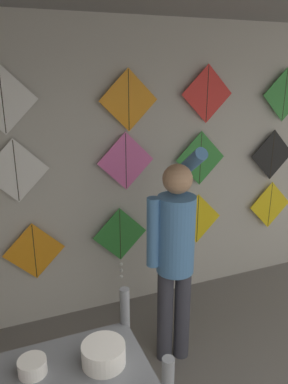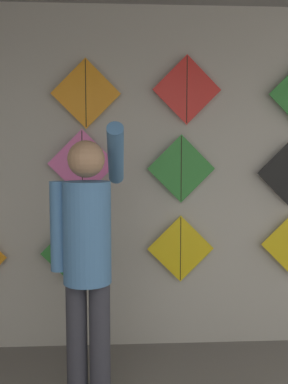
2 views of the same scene
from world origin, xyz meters
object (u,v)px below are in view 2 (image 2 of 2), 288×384
at_px(kite_2, 181,249).
at_px(kite_10, 187,90).
at_px(shopkeeper, 87,251).
at_px(kite_1, 75,258).
at_px(kite_5, 82,164).
at_px(kite_6, 181,169).
at_px(kite_9, 86,94).

relative_size(kite_2, kite_10, 1.00).
height_order(shopkeeper, kite_10, kite_10).
height_order(kite_1, kite_5, kite_5).
xyz_separation_m(kite_2, kite_10, (0.04, 0.00, 1.29)).
height_order(kite_1, kite_10, kite_10).
xyz_separation_m(kite_2, kite_5, (-0.80, 0.00, 0.70)).
height_order(shopkeeper, kite_5, same).
bearing_deg(shopkeeper, kite_5, 107.16).
bearing_deg(kite_6, kite_10, 0.00).
xyz_separation_m(kite_1, kite_6, (0.87, 0.00, 0.73)).
height_order(kite_2, kite_5, kite_5).
bearing_deg(kite_6, shopkeeper, -129.42).
relative_size(kite_2, kite_6, 1.00).
height_order(shopkeeper, kite_9, kite_9).
relative_size(shopkeeper, kite_6, 3.28).
xyz_separation_m(shopkeeper, kite_6, (0.70, 0.85, 0.47)).
bearing_deg(kite_9, kite_1, -179.47).
bearing_deg(kite_1, shopkeeper, -78.50).
height_order(kite_6, kite_10, kite_10).
xyz_separation_m(shopkeeper, kite_2, (0.70, 0.85, -0.19)).
xyz_separation_m(shopkeeper, kite_1, (-0.17, 0.85, -0.26)).
relative_size(shopkeeper, kite_2, 3.28).
relative_size(kite_5, kite_10, 1.00).
height_order(kite_1, kite_2, kite_2).
distance_m(kite_5, kite_9, 0.55).
height_order(kite_2, kite_9, kite_9).
relative_size(kite_1, kite_5, 1.38).
xyz_separation_m(kite_2, kite_9, (-0.76, 0.00, 1.26)).
relative_size(kite_1, kite_10, 1.38).
bearing_deg(shopkeeper, kite_10, 59.41).
bearing_deg(kite_2, kite_6, 0.00).
bearing_deg(kite_1, kite_9, 0.53).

